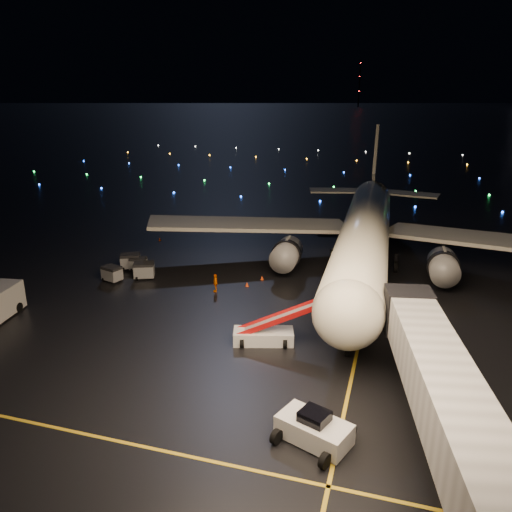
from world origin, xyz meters
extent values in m
plane|color=black|center=(0.00, 300.00, 0.00)|extent=(2000.00, 2000.00, 0.00)
cube|color=gold|center=(12.00, 15.00, 0.01)|extent=(0.25, 80.00, 0.02)
cube|color=gold|center=(-5.00, -10.00, 0.01)|extent=(60.00, 0.25, 0.02)
cube|color=silver|center=(10.58, -6.60, 1.03)|extent=(4.86, 3.68, 2.06)
imported|color=#FF6F00|center=(-3.58, 13.88, 0.98)|extent=(0.82, 1.24, 1.95)
cone|color=#F8450D|center=(-0.88, 16.26, 0.22)|extent=(0.42, 0.42, 0.44)
cone|color=#F8450D|center=(1.23, 23.72, 0.23)|extent=(0.43, 0.43, 0.46)
cone|color=#F8450D|center=(0.14, 18.63, 0.22)|extent=(0.45, 0.45, 0.44)
cone|color=#F8450D|center=(-17.98, 29.39, 0.23)|extent=(0.51, 0.51, 0.46)
cylinder|color=black|center=(-60.00, 740.00, 32.00)|extent=(1.80, 1.80, 64.00)
cube|color=gray|center=(-15.67, 13.49, 0.86)|extent=(2.35, 1.95, 1.72)
cube|color=gray|center=(-12.68, 15.30, 0.93)|extent=(2.61, 2.25, 1.86)
cube|color=gray|center=(-14.63, 17.48, 0.79)|extent=(2.04, 1.59, 1.57)
cube|color=gray|center=(-15.77, 17.66, 0.93)|extent=(2.61, 2.27, 1.85)
camera|label=1|loc=(14.41, -31.54, 19.91)|focal=35.00mm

